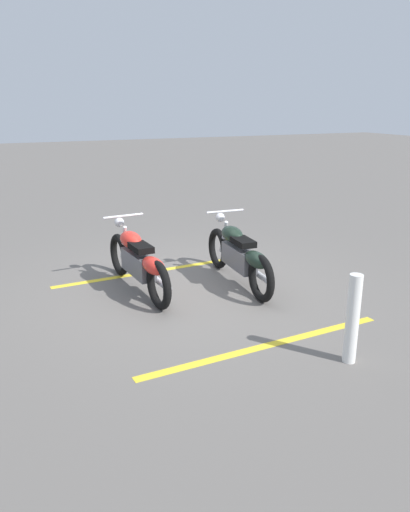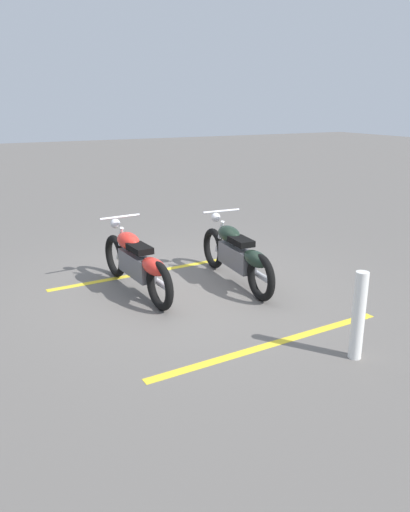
{
  "view_description": "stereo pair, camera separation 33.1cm",
  "coord_description": "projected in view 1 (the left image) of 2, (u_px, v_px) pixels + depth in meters",
  "views": [
    {
      "loc": [
        6.4,
        -2.65,
        2.66
      ],
      "look_at": [
        0.55,
        0.0,
        0.65
      ],
      "focal_mm": 34.64,
      "sensor_mm": 36.0,
      "label": 1
    },
    {
      "loc": [
        6.25,
        -2.95,
        2.66
      ],
      "look_at": [
        0.55,
        0.0,
        0.65
      ],
      "focal_mm": 34.64,
      "sensor_mm": 36.0,
      "label": 2
    }
  ],
  "objects": [
    {
      "name": "motorcycle_dark_foreground",
      "position": [
        240.0,
        255.0,
        7.4
      ],
      "size": [
        2.23,
        0.62,
        1.04
      ],
      "rotation": [
        0.0,
        0.0,
        3.08
      ],
      "color": "black",
      "rests_on": "ground"
    },
    {
      "name": "parking_stripe_mid",
      "position": [
        267.0,
        345.0,
        5.63
      ],
      "size": [
        0.28,
        3.2,
        0.01
      ],
      "primitive_type": "cube",
      "rotation": [
        0.0,
        0.0,
        1.62
      ],
      "color": "yellow",
      "rests_on": "ground"
    },
    {
      "name": "motorcycle_bright_foreground",
      "position": [
        139.0,
        261.0,
        7.11
      ],
      "size": [
        2.23,
        0.62,
        1.04
      ],
      "rotation": [
        0.0,
        0.0,
        3.22
      ],
      "color": "black",
      "rests_on": "ground"
    },
    {
      "name": "parking_stripe_near",
      "position": [
        151.0,
        272.0,
        8.07
      ],
      "size": [
        0.28,
        3.2,
        0.01
      ],
      "primitive_type": "cube",
      "rotation": [
        0.0,
        0.0,
        1.62
      ],
      "color": "yellow",
      "rests_on": "ground"
    },
    {
      "name": "ground_plane",
      "position": [
        190.0,
        287.0,
        7.4
      ],
      "size": [
        60.0,
        60.0,
        0.0
      ],
      "primitive_type": "plane",
      "color": "#66605B"
    },
    {
      "name": "bollard_post",
      "position": [
        352.0,
        319.0,
        5.15
      ],
      "size": [
        0.14,
        0.14,
        0.99
      ],
      "primitive_type": "cylinder",
      "color": "white",
      "rests_on": "ground"
    }
  ]
}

